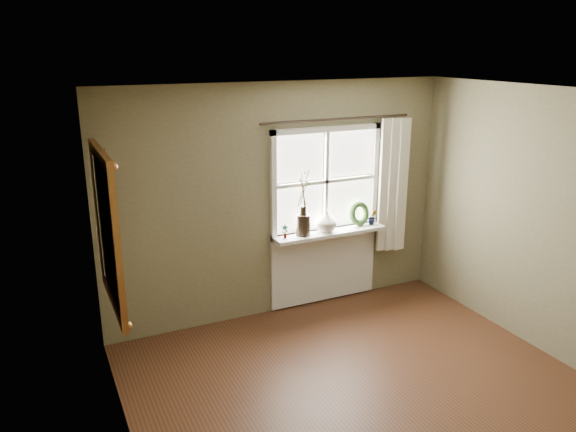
{
  "coord_description": "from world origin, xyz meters",
  "views": [
    {
      "loc": [
        -2.46,
        -3.18,
        2.96
      ],
      "look_at": [
        -0.24,
        1.55,
        1.36
      ],
      "focal_mm": 35.0,
      "sensor_mm": 36.0,
      "label": 1
    }
  ],
  "objects_px": {
    "dark_jug": "(303,225)",
    "wreath": "(359,216)",
    "cream_vase": "(326,221)",
    "gilt_mirror": "(107,230)"
  },
  "relations": [
    {
      "from": "cream_vase",
      "to": "wreath",
      "type": "bearing_deg",
      "value": 4.93
    },
    {
      "from": "dark_jug",
      "to": "cream_vase",
      "type": "relative_size",
      "value": 0.95
    },
    {
      "from": "dark_jug",
      "to": "wreath",
      "type": "relative_size",
      "value": 0.82
    },
    {
      "from": "dark_jug",
      "to": "cream_vase",
      "type": "distance_m",
      "value": 0.29
    },
    {
      "from": "wreath",
      "to": "gilt_mirror",
      "type": "relative_size",
      "value": 0.22
    },
    {
      "from": "wreath",
      "to": "gilt_mirror",
      "type": "height_order",
      "value": "gilt_mirror"
    },
    {
      "from": "dark_jug",
      "to": "wreath",
      "type": "bearing_deg",
      "value": 3.03
    },
    {
      "from": "cream_vase",
      "to": "wreath",
      "type": "height_order",
      "value": "wreath"
    },
    {
      "from": "dark_jug",
      "to": "gilt_mirror",
      "type": "bearing_deg",
      "value": -159.75
    },
    {
      "from": "dark_jug",
      "to": "wreath",
      "type": "height_order",
      "value": "wreath"
    }
  ]
}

